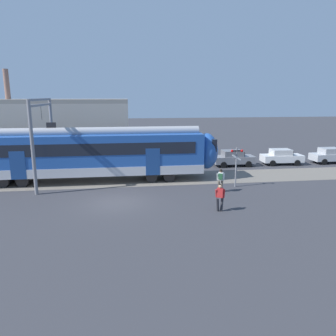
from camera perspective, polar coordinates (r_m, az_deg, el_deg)
The scene contains 9 objects.
ground_plane at distance 21.48m, azimuth -9.01°, elevation -5.94°, with size 160.00×160.00×0.00m, color #38383D.
pedestrian_red at distance 19.63m, azimuth 9.06°, elevation -4.77°, with size 0.66×0.53×1.67m.
pedestrian_white at distance 23.55m, azimuth 9.14°, elevation -1.79°, with size 0.65×0.58×1.67m.
parked_car_grey at distance 32.54m, azimuth 11.31°, elevation 1.71°, with size 4.01×1.78×1.54m.
parked_car_white at distance 34.51m, azimuth 19.18°, elevation 1.87°, with size 4.08×1.91×1.54m.
parked_car_silver at distance 37.27m, azimuth 26.47°, elevation 1.99°, with size 4.05×1.86×1.54m.
catenary_gantry at distance 26.94m, azimuth -21.01°, elevation 6.51°, with size 0.24×6.64×6.53m.
crossing_signal at distance 24.84m, azimuth 11.82°, elevation 1.26°, with size 0.96×0.22×3.00m.
background_building at distance 34.68m, azimuth -18.84°, elevation 6.00°, with size 14.21×5.00×9.20m.
Camera 1 is at (0.63, -20.39, 6.74)m, focal length 35.00 mm.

